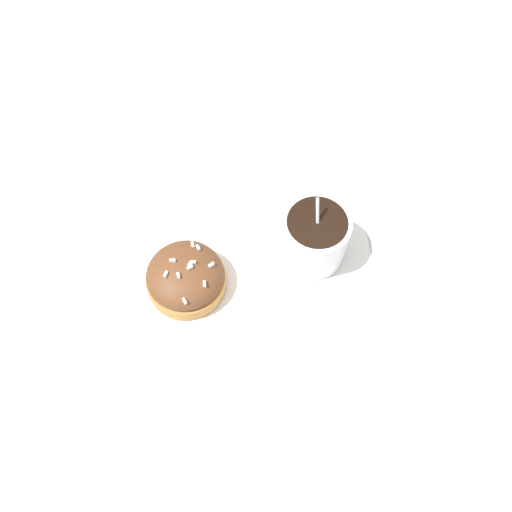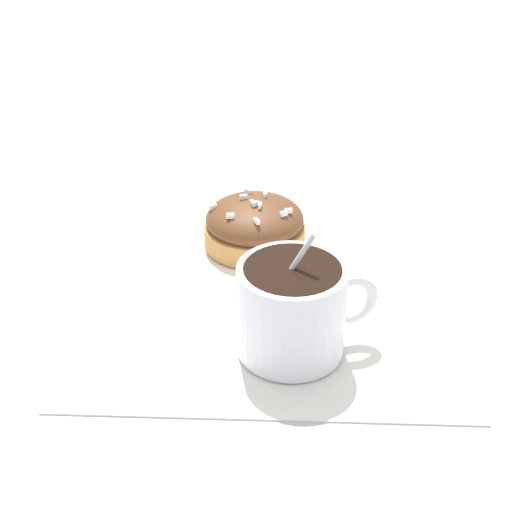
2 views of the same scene
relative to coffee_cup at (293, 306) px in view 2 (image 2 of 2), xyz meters
The scene contains 4 objects.
ground_plane 0.09m from the coffee_cup, 168.44° to the right, with size 3.00×3.00×0.00m, color #B2B2B7.
paper_napkin 0.09m from the coffee_cup, 168.44° to the right, with size 0.32×0.32×0.00m.
coffee_cup is the anchor object (origin of this frame).
frosted_pastry 0.16m from the coffee_cup, behind, with size 0.10×0.10×0.05m.
Camera 2 is at (0.51, -0.02, 0.34)m, focal length 50.00 mm.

